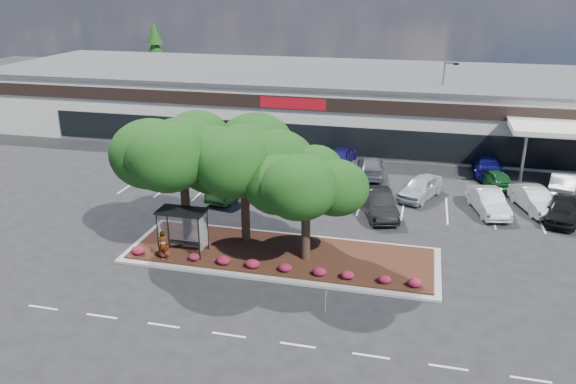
% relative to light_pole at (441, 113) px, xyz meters
% --- Properties ---
extents(ground, '(160.00, 160.00, 0.00)m').
position_rel_light_pole_xyz_m(ground, '(-6.96, -28.00, -3.66)').
color(ground, black).
rests_on(ground, ground).
extents(retail_store, '(80.40, 25.20, 6.25)m').
position_rel_light_pole_xyz_m(retail_store, '(-6.90, 5.91, -0.51)').
color(retail_store, silver).
rests_on(retail_store, ground).
extents(landscape_island, '(18.00, 6.00, 0.26)m').
position_rel_light_pole_xyz_m(landscape_island, '(-8.96, -24.00, -3.54)').
color(landscape_island, '#9F9F9A').
rests_on(landscape_island, ground).
extents(lane_markings, '(33.12, 20.06, 0.01)m').
position_rel_light_pole_xyz_m(lane_markings, '(-7.10, -17.58, -3.66)').
color(lane_markings, silver).
rests_on(lane_markings, ground).
extents(shrub_row, '(17.00, 0.80, 0.50)m').
position_rel_light_pole_xyz_m(shrub_row, '(-8.96, -26.10, -3.15)').
color(shrub_row, '#991A3F').
rests_on(shrub_row, landscape_island).
extents(bus_shelter, '(2.75, 1.55, 2.59)m').
position_rel_light_pole_xyz_m(bus_shelter, '(-14.46, -25.05, -1.36)').
color(bus_shelter, black).
rests_on(bus_shelter, landscape_island).
extents(island_tree_west, '(7.20, 7.20, 7.89)m').
position_rel_light_pole_xyz_m(island_tree_west, '(-14.96, -23.50, 0.54)').
color(island_tree_west, '#13380F').
rests_on(island_tree_west, landscape_island).
extents(island_tree_mid, '(6.60, 6.60, 7.32)m').
position_rel_light_pole_xyz_m(island_tree_mid, '(-11.46, -22.80, 0.26)').
color(island_tree_mid, '#13380F').
rests_on(island_tree_mid, landscape_island).
extents(island_tree_east, '(5.80, 5.80, 6.50)m').
position_rel_light_pole_xyz_m(island_tree_east, '(-7.46, -24.30, -0.15)').
color(island_tree_east, '#13380F').
rests_on(island_tree_east, landscape_island).
extents(conifer_north_west, '(4.40, 4.40, 10.00)m').
position_rel_light_pole_xyz_m(conifer_north_west, '(-36.96, 18.00, 1.34)').
color(conifer_north_west, '#13380F').
rests_on(conifer_north_west, ground).
extents(person_waiting, '(0.68, 0.51, 1.70)m').
position_rel_light_pole_xyz_m(person_waiting, '(-15.24, -26.26, -2.55)').
color(person_waiting, '#594C47').
rests_on(person_waiting, landscape_island).
extents(light_pole, '(1.43, 0.50, 8.35)m').
position_rel_light_pole_xyz_m(light_pole, '(0.00, 0.00, 0.00)').
color(light_pole, '#9F9F9A').
rests_on(light_pole, ground).
extents(survey_stake, '(0.07, 0.14, 1.15)m').
position_rel_light_pole_xyz_m(survey_stake, '(-5.43, -29.15, -2.93)').
color(survey_stake, tan).
rests_on(survey_stake, ground).
extents(car_0, '(3.78, 5.18, 1.64)m').
position_rel_light_pole_xyz_m(car_0, '(-20.92, -12.45, -2.84)').
color(car_0, black).
rests_on(car_0, ground).
extents(car_1, '(2.26, 4.17, 1.35)m').
position_rel_light_pole_xyz_m(car_1, '(-13.76, -13.85, -2.99)').
color(car_1, '#A1A7AD').
rests_on(car_1, ground).
extents(car_2, '(2.61, 5.26, 1.66)m').
position_rel_light_pole_xyz_m(car_2, '(-14.87, -15.57, -2.83)').
color(car_2, '#255621').
rests_on(car_2, ground).
extents(car_3, '(3.01, 4.47, 1.39)m').
position_rel_light_pole_xyz_m(car_3, '(-9.10, -12.17, -2.97)').
color(car_3, brown).
rests_on(car_3, ground).
extents(car_4, '(3.36, 5.51, 1.72)m').
position_rel_light_pole_xyz_m(car_4, '(-4.11, -16.43, -2.80)').
color(car_4, black).
rests_on(car_4, ground).
extents(car_5, '(3.62, 5.11, 1.62)m').
position_rel_light_pole_xyz_m(car_5, '(-1.37, -12.45, -2.85)').
color(car_5, silver).
rests_on(car_5, ground).
extents(car_6, '(2.82, 5.14, 1.61)m').
position_rel_light_pole_xyz_m(car_6, '(3.21, -14.18, -2.86)').
color(car_6, silver).
rests_on(car_6, ground).
extents(car_7, '(3.03, 5.05, 1.57)m').
position_rel_light_pole_xyz_m(car_7, '(6.34, -12.98, -2.88)').
color(car_7, beige).
rests_on(car_7, ground).
extents(car_8, '(3.12, 5.10, 1.62)m').
position_rel_light_pole_xyz_m(car_8, '(7.90, -14.57, -2.85)').
color(car_8, black).
rests_on(car_8, ground).
extents(car_9, '(2.16, 4.66, 1.54)m').
position_rel_light_pole_xyz_m(car_9, '(-16.66, -9.79, -2.89)').
color(car_9, black).
rests_on(car_9, ground).
extents(car_10, '(3.13, 5.79, 1.59)m').
position_rel_light_pole_xyz_m(car_10, '(-16.22, -5.97, -2.87)').
color(car_10, '#5B5A62').
rests_on(car_10, ground).
extents(car_11, '(2.98, 5.76, 1.60)m').
position_rel_light_pole_xyz_m(car_11, '(-9.36, -8.15, -2.86)').
color(car_11, navy).
rests_on(car_11, ground).
extents(car_12, '(2.42, 4.86, 1.59)m').
position_rel_light_pole_xyz_m(car_12, '(-8.19, -5.55, -2.87)').
color(car_12, navy).
rests_on(car_12, ground).
extents(car_13, '(2.78, 5.42, 1.50)m').
position_rel_light_pole_xyz_m(car_13, '(-5.42, -8.20, -2.91)').
color(car_13, slate).
rests_on(car_13, ground).
extents(car_14, '(2.27, 5.49, 1.59)m').
position_rel_light_pole_xyz_m(car_14, '(3.86, -5.68, -2.87)').
color(car_14, navy).
rests_on(car_14, ground).
extents(car_15, '(3.05, 4.30, 1.36)m').
position_rel_light_pole_xyz_m(car_15, '(4.16, -8.49, -2.98)').
color(car_15, '#154D21').
rests_on(car_15, ground).
extents(car_16, '(2.94, 5.24, 1.63)m').
position_rel_light_pole_xyz_m(car_16, '(9.00, -8.93, -2.84)').
color(car_16, silver).
rests_on(car_16, ground).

